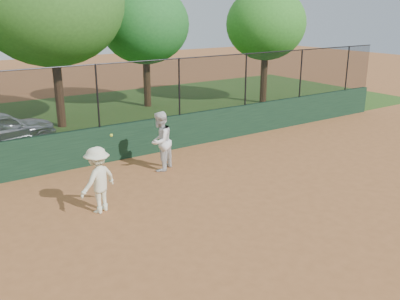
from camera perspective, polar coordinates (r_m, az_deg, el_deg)
ground at (r=10.29m, az=3.24°, el=-10.26°), size 80.00×80.00×0.00m
back_wall at (r=14.92m, az=-10.79°, el=0.95°), size 26.00×0.20×1.20m
grass_strip at (r=20.55m, az=-17.47°, el=3.31°), size 36.00×12.00×0.01m
parked_car at (r=17.58m, az=-24.24°, el=2.43°), size 4.13×2.36×1.32m
player_second at (r=13.70m, az=-5.12°, el=1.12°), size 1.14×1.08×1.85m
player_main at (r=11.12m, az=-12.92°, el=-3.75°), size 1.24×1.01×2.06m
fence_assembly at (r=14.54m, az=-11.26°, el=7.12°), size 26.00×0.06×2.00m
tree_2 at (r=19.35m, az=-18.64°, el=17.62°), size 5.94×5.40×7.66m
tree_3 at (r=22.75m, az=-7.06°, el=15.63°), size 4.44×4.04×5.98m
tree_4 at (r=23.72m, az=8.46°, el=15.65°), size 4.21×3.83×5.89m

